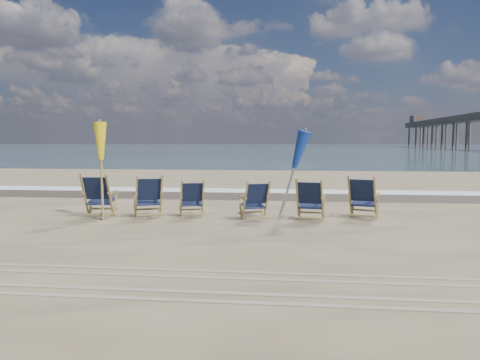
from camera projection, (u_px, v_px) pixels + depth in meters
The scene contains 12 objects.
ocean at pixel (289, 147), 135.35m from camera, with size 400.00×400.00×0.00m, color #3A5361.
surf_foam at pixel (259, 191), 16.85m from camera, with size 200.00×1.40×0.01m, color silver.
wet_sand_strip at pixel (256, 196), 15.36m from camera, with size 200.00×2.60×0.00m, color #42362A.
tire_tracks at pixel (195, 284), 5.86m from camera, with size 80.00×1.30×0.01m, color gray, non-canonical shape.
beach_chair_0 at pixel (110, 196), 10.81m from camera, with size 0.68×0.76×1.06m, color #121A36, non-canonical shape.
beach_chair_1 at pixel (161, 196), 10.92m from camera, with size 0.65×0.73×1.02m, color #121A36, non-canonical shape.
beach_chair_2 at pixel (203, 198), 10.98m from camera, with size 0.58×0.65×0.90m, color #121A36, non-canonical shape.
beach_chair_3 at pixel (267, 200), 10.54m from camera, with size 0.59×0.67×0.93m, color #121A36, non-canonical shape.
beach_chair_4 at pixel (322, 201), 10.28m from camera, with size 0.62×0.70×0.98m, color #121A36, non-canonical shape.
beach_chair_5 at pixel (375, 198), 10.56m from camera, with size 0.65×0.73×1.01m, color #121A36, non-canonical shape.
umbrella_yellow at pixel (101, 146), 10.60m from camera, with size 0.30×0.30×2.20m.
umbrella_blue at pixel (291, 152), 10.44m from camera, with size 0.30×0.30×2.07m.
Camera 1 is at (1.22, -8.43, 1.80)m, focal length 35.00 mm.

